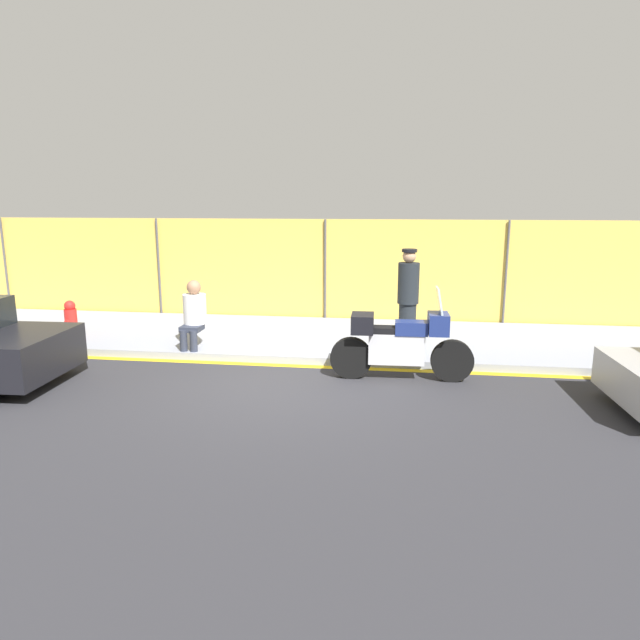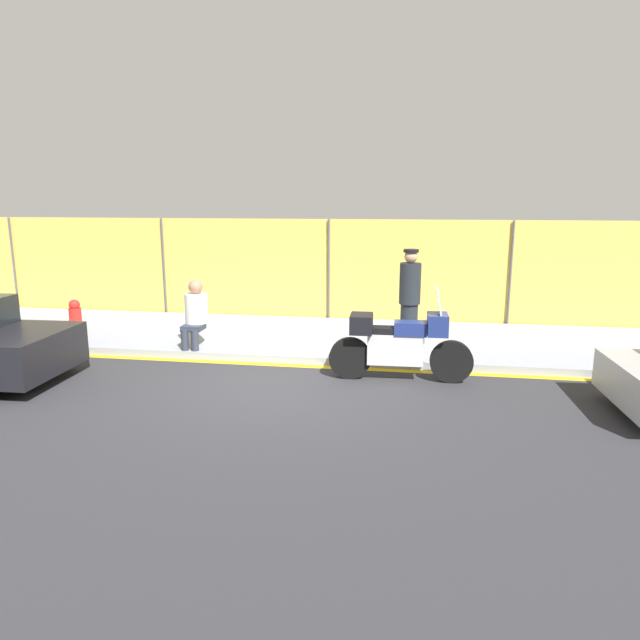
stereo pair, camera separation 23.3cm
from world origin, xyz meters
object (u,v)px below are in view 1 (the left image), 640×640
object	(u,v)px
motorcycle	(400,343)
officer_standing	(408,296)
fire_hydrant	(71,318)
person_seated_on_curb	(194,311)

from	to	relation	value
motorcycle	officer_standing	world-z (taller)	officer_standing
motorcycle	fire_hydrant	xyz separation A→B (m)	(-6.81, 1.70, -0.14)
officer_standing	motorcycle	bearing A→B (deg)	-93.95
motorcycle	fire_hydrant	world-z (taller)	motorcycle
motorcycle	fire_hydrant	bearing A→B (deg)	164.12
officer_standing	person_seated_on_curb	distance (m)	4.13
officer_standing	fire_hydrant	distance (m)	6.98
motorcycle	person_seated_on_curb	distance (m)	4.04
officer_standing	fire_hydrant	world-z (taller)	officer_standing
person_seated_on_curb	fire_hydrant	bearing A→B (deg)	167.78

